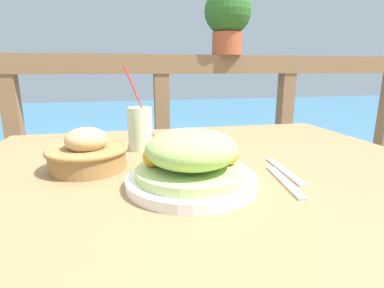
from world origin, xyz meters
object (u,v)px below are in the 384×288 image
bread_basket (87,153)px  potted_plant (228,17)px  salad_plate (192,162)px  drink_glass (140,128)px

bread_basket → potted_plant: size_ratio=0.58×
salad_plate → bread_basket: size_ratio=1.41×
salad_plate → potted_plant: potted_plant is taller
salad_plate → potted_plant: size_ratio=0.81×
bread_basket → drink_glass: bearing=49.4°
bread_basket → potted_plant: potted_plant is taller
salad_plate → bread_basket: bearing=144.2°
potted_plant → bread_basket: bearing=-127.3°
drink_glass → bread_basket: size_ratio=1.28×
bread_basket → potted_plant: bearing=52.7°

